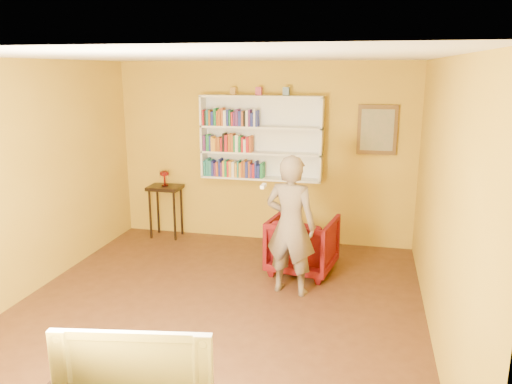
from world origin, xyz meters
TOP-DOWN VIEW (x-y plane):
  - room_shell at (0.00, 0.00)m, footprint 5.30×5.80m
  - bookshelf at (0.00, 2.41)m, footprint 1.80×0.29m
  - books_row_lower at (-0.41, 2.30)m, footprint 0.91×0.19m
  - books_row_middle at (-0.49, 2.30)m, footprint 0.74×0.19m
  - books_row_upper at (-0.44, 2.30)m, footprint 0.82×0.19m
  - ornament_left at (-0.42, 2.35)m, footprint 0.08×0.08m
  - ornament_centre at (-0.04, 2.35)m, footprint 0.09×0.09m
  - ornament_right at (0.36, 2.35)m, footprint 0.09×0.09m
  - framed_painting at (1.65, 2.46)m, footprint 0.55×0.05m
  - console_table at (-1.51, 2.25)m, footprint 0.50×0.38m
  - ruby_lustre at (-1.51, 2.25)m, footprint 0.15×0.15m
  - armchair at (0.78, 1.34)m, footprint 0.92×0.94m
  - person at (0.72, 0.68)m, footprint 0.67×0.50m
  - game_remote at (0.47, 0.32)m, footprint 0.04×0.15m
  - television at (0.22, -2.25)m, footprint 0.99×0.29m

SIDE VIEW (x-z plane):
  - armchair at x=0.78m, z-range 0.00..0.75m
  - console_table at x=-1.51m, z-range 0.27..1.09m
  - television at x=0.22m, z-range 0.51..1.08m
  - person at x=0.72m, z-range 0.00..1.65m
  - ruby_lustre at x=-1.51m, z-range 0.87..1.12m
  - room_shell at x=0.00m, z-range -0.42..2.46m
  - books_row_lower at x=-0.41m, z-range 1.00..1.26m
  - game_remote at x=0.47m, z-range 1.35..1.38m
  - books_row_middle at x=-0.49m, z-range 1.38..1.64m
  - bookshelf at x=0.00m, z-range 0.98..2.21m
  - framed_painting at x=1.65m, z-range 1.40..2.10m
  - books_row_upper at x=-0.44m, z-range 1.76..2.02m
  - ornament_left at x=-0.42m, z-range 2.21..2.32m
  - ornament_centre at x=-0.04m, z-range 2.21..2.33m
  - ornament_right at x=0.36m, z-range 2.21..2.33m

